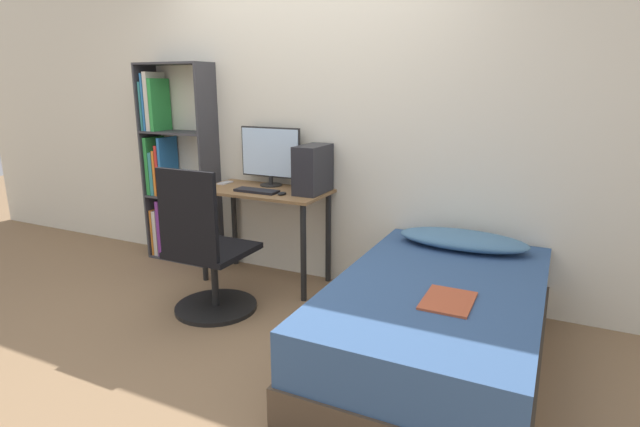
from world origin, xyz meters
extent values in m
plane|color=#846647|center=(0.00, 0.00, 0.00)|extent=(14.00, 14.00, 0.00)
cube|color=silver|center=(0.00, 1.36, 1.25)|extent=(8.00, 0.05, 2.50)
cube|color=brown|center=(-0.27, 1.07, 0.75)|extent=(1.01, 0.53, 0.02)
cylinder|color=black|center=(-0.73, 0.86, 0.37)|extent=(0.04, 0.04, 0.74)
cylinder|color=black|center=(0.19, 0.86, 0.37)|extent=(0.04, 0.04, 0.74)
cylinder|color=black|center=(-0.73, 1.28, 0.37)|extent=(0.04, 0.04, 0.74)
cylinder|color=black|center=(0.19, 1.28, 0.37)|extent=(0.04, 0.04, 0.74)
cube|color=#38383D|center=(-1.55, 1.20, 0.87)|extent=(0.02, 0.27, 1.74)
cube|color=#38383D|center=(-0.89, 1.20, 0.87)|extent=(0.02, 0.27, 1.74)
cube|color=#38383D|center=(-1.22, 1.20, 0.01)|extent=(0.64, 0.27, 0.02)
cube|color=#38383D|center=(-1.22, 1.20, 0.58)|extent=(0.64, 0.27, 0.02)
cube|color=#38383D|center=(-1.22, 1.20, 1.16)|extent=(0.64, 0.27, 0.02)
cube|color=#38383D|center=(-1.22, 1.20, 1.73)|extent=(0.64, 0.27, 0.02)
cube|color=orange|center=(-1.52, 1.20, 0.23)|extent=(0.02, 0.23, 0.43)
cube|color=beige|center=(-1.48, 1.20, 0.23)|extent=(0.04, 0.23, 0.42)
cube|color=#7A338E|center=(-1.43, 1.20, 0.28)|extent=(0.04, 0.23, 0.52)
cube|color=black|center=(-1.39, 1.20, 0.23)|extent=(0.04, 0.23, 0.43)
cube|color=#7A338E|center=(-1.35, 1.20, 0.20)|extent=(0.03, 0.23, 0.37)
cube|color=green|center=(-1.51, 1.20, 0.85)|extent=(0.04, 0.23, 0.51)
cube|color=teal|center=(-1.47, 1.20, 0.78)|extent=(0.04, 0.23, 0.38)
cube|color=orange|center=(-1.43, 1.20, 0.79)|extent=(0.03, 0.23, 0.40)
cube|color=red|center=(-1.39, 1.20, 0.82)|extent=(0.03, 0.23, 0.45)
cube|color=#2870B7|center=(-1.35, 1.20, 0.85)|extent=(0.03, 0.23, 0.52)
cube|color=teal|center=(-1.52, 1.20, 1.37)|extent=(0.02, 0.23, 0.42)
cube|color=#2870B7|center=(-1.49, 1.20, 1.41)|extent=(0.02, 0.23, 0.49)
cube|color=beige|center=(-1.45, 1.20, 1.41)|extent=(0.04, 0.23, 0.50)
cube|color=green|center=(-1.40, 1.20, 1.39)|extent=(0.04, 0.23, 0.44)
cylinder|color=black|center=(-0.31, 0.46, 0.01)|extent=(0.58, 0.58, 0.03)
cylinder|color=black|center=(-0.31, 0.46, 0.23)|extent=(0.05, 0.05, 0.39)
cube|color=black|center=(-0.31, 0.46, 0.44)|extent=(0.50, 0.50, 0.04)
cube|color=black|center=(-0.31, 0.22, 0.75)|extent=(0.45, 0.04, 0.58)
cube|color=#4C3D2D|center=(1.27, 0.42, 0.11)|extent=(1.11, 1.83, 0.23)
cube|color=#33517F|center=(1.27, 0.42, 0.37)|extent=(1.07, 1.80, 0.28)
ellipsoid|color=teal|center=(1.27, 1.07, 0.56)|extent=(0.84, 0.36, 0.11)
cube|color=#B24C2D|center=(1.37, 0.18, 0.51)|extent=(0.24, 0.32, 0.01)
cylinder|color=black|center=(-0.31, 1.23, 0.77)|extent=(0.18, 0.18, 0.01)
cylinder|color=black|center=(-0.31, 1.23, 0.81)|extent=(0.04, 0.04, 0.07)
cube|color=black|center=(-0.31, 1.24, 1.03)|extent=(0.54, 0.01, 0.40)
cube|color=#B2D1EF|center=(-0.31, 1.23, 1.03)|extent=(0.51, 0.01, 0.38)
cube|color=black|center=(-0.27, 0.97, 0.77)|extent=(0.35, 0.12, 0.02)
cube|color=#232328|center=(0.12, 1.14, 0.94)|extent=(0.18, 0.35, 0.36)
ellipsoid|color=black|center=(-0.05, 0.97, 0.77)|extent=(0.06, 0.09, 0.02)
cube|color=#B7B7BC|center=(-0.70, 1.14, 0.77)|extent=(0.07, 0.14, 0.01)
camera|label=1|loc=(1.80, -2.17, 1.57)|focal=28.00mm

